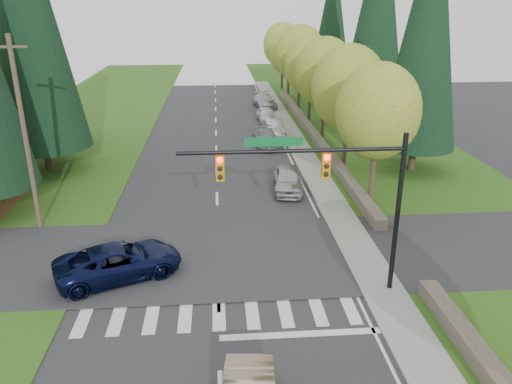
{
  "coord_description": "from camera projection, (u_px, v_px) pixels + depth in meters",
  "views": [
    {
      "loc": [
        0.15,
        -13.2,
        11.42
      ],
      "look_at": [
        1.92,
        9.18,
        2.8
      ],
      "focal_mm": 35.0,
      "sensor_mm": 36.0,
      "label": 1
    }
  ],
  "objects": [
    {
      "name": "parked_car_e",
      "position": [
        265.0,
        101.0,
        56.53
      ],
      "size": [
        2.7,
        5.4,
        1.51
      ],
      "primitive_type": "imported",
      "rotation": [
        0.0,
        0.0,
        0.12
      ],
      "color": "#A9A9AE",
      "rests_on": "ground"
    },
    {
      "name": "decid_tree_0",
      "position": [
        378.0,
        111.0,
        28.07
      ],
      "size": [
        4.8,
        4.8,
        8.37
      ],
      "color": "#38281C",
      "rests_on": "ground"
    },
    {
      "name": "parked_car_d",
      "position": [
        266.0,
        115.0,
        50.13
      ],
      "size": [
        1.89,
        4.24,
        1.42
      ],
      "primitive_type": "imported",
      "rotation": [
        0.0,
        0.0,
        0.05
      ],
      "color": "silver",
      "rests_on": "ground"
    },
    {
      "name": "cross_street",
      "position": [
        218.0,
        257.0,
        23.81
      ],
      "size": [
        120.0,
        8.0,
        0.1
      ],
      "primitive_type": "cube",
      "color": "#28282B",
      "rests_on": "ground"
    },
    {
      "name": "curb_east",
      "position": [
        298.0,
        163.0,
        37.26
      ],
      "size": [
        0.2,
        80.0,
        0.13
      ],
      "primitive_type": "cube",
      "color": "gray",
      "rests_on": "ground"
    },
    {
      "name": "decid_tree_4",
      "position": [
        300.0,
        54.0,
        53.96
      ],
      "size": [
        5.4,
        5.4,
        9.18
      ],
      "color": "#38281C",
      "rests_on": "ground"
    },
    {
      "name": "grass_east",
      "position": [
        397.0,
        170.0,
        35.93
      ],
      "size": [
        14.0,
        110.0,
        0.06
      ],
      "primitive_type": "cube",
      "color": "#345416",
      "rests_on": "ground"
    },
    {
      "name": "decid_tree_2",
      "position": [
        325.0,
        72.0,
        40.97
      ],
      "size": [
        5.0,
        5.0,
        8.82
      ],
      "color": "#38281C",
      "rests_on": "ground"
    },
    {
      "name": "stone_wall_north",
      "position": [
        312.0,
        133.0,
        44.79
      ],
      "size": [
        0.7,
        40.0,
        0.7
      ],
      "primitive_type": "cube",
      "color": "#4C4438",
      "rests_on": "ground"
    },
    {
      "name": "conifer_w_c",
      "position": [
        24.0,
        3.0,
        31.91
      ],
      "size": [
        6.46,
        6.46,
        20.8
      ],
      "color": "#38281C",
      "rests_on": "ground"
    },
    {
      "name": "parked_car_c",
      "position": [
        274.0,
        128.0,
        44.91
      ],
      "size": [
        1.86,
        4.34,
        1.39
      ],
      "primitive_type": "imported",
      "rotation": [
        0.0,
        0.0,
        0.09
      ],
      "color": "#B6B5BB",
      "rests_on": "ground"
    },
    {
      "name": "decid_tree_3",
      "position": [
        311.0,
        65.0,
        47.58
      ],
      "size": [
        5.0,
        5.0,
        8.55
      ],
      "color": "#38281C",
      "rests_on": "ground"
    },
    {
      "name": "conifer_e_c",
      "position": [
        332.0,
        20.0,
        58.74
      ],
      "size": [
        5.1,
        5.1,
        16.8
      ],
      "color": "#38281C",
      "rests_on": "ground"
    },
    {
      "name": "decid_tree_6",
      "position": [
        282.0,
        45.0,
        67.06
      ],
      "size": [
        5.2,
        5.2,
        8.86
      ],
      "color": "#38281C",
      "rests_on": "ground"
    },
    {
      "name": "decid_tree_1",
      "position": [
        349.0,
        88.0,
        34.52
      ],
      "size": [
        5.2,
        5.2,
        8.8
      ],
      "color": "#38281C",
      "rests_on": "ground"
    },
    {
      "name": "sidewalk_east",
      "position": [
        309.0,
        163.0,
        37.33
      ],
      "size": [
        1.8,
        80.0,
        0.13
      ],
      "primitive_type": "cube",
      "color": "gray",
      "rests_on": "ground"
    },
    {
      "name": "conifer_e_a",
      "position": [
        427.0,
        28.0,
        32.5
      ],
      "size": [
        5.44,
        5.44,
        17.8
      ],
      "color": "#38281C",
      "rests_on": "ground"
    },
    {
      "name": "conifer_e_b",
      "position": [
        378.0,
        8.0,
        45.24
      ],
      "size": [
        6.12,
        6.12,
        19.8
      ],
      "color": "#38281C",
      "rests_on": "ground"
    },
    {
      "name": "parked_car_b",
      "position": [
        266.0,
        139.0,
        41.61
      ],
      "size": [
        2.07,
        4.68,
        1.34
      ],
      "primitive_type": "imported",
      "rotation": [
        0.0,
        0.0,
        0.04
      ],
      "color": "slate",
      "rests_on": "ground"
    },
    {
      "name": "parked_car_a",
      "position": [
        288.0,
        180.0,
        31.82
      ],
      "size": [
        2.23,
        4.56,
        1.5
      ],
      "primitive_type": "imported",
      "rotation": [
        0.0,
        0.0,
        -0.11
      ],
      "color": "#AFB0B4",
      "rests_on": "ground"
    },
    {
      "name": "ground",
      "position": [
        220.0,
        373.0,
        16.37
      ],
      "size": [
        120.0,
        120.0,
        0.0
      ],
      "primitive_type": "plane",
      "color": "#28282B",
      "rests_on": "ground"
    },
    {
      "name": "conifer_w_e",
      "position": [
        27.0,
        17.0,
        37.7
      ],
      "size": [
        5.78,
        5.78,
        18.8
      ],
      "color": "#38281C",
      "rests_on": "ground"
    },
    {
      "name": "utility_pole",
      "position": [
        25.0,
        135.0,
        24.99
      ],
      "size": [
        1.6,
        0.24,
        10.0
      ],
      "color": "#473828",
      "rests_on": "ground"
    },
    {
      "name": "grass_west",
      "position": [
        26.0,
        179.0,
        34.01
      ],
      "size": [
        14.0,
        110.0,
        0.06
      ],
      "primitive_type": "cube",
      "color": "#345416",
      "rests_on": "ground"
    },
    {
      "name": "suv_navy",
      "position": [
        119.0,
        262.0,
        21.8
      ],
      "size": [
        5.98,
        4.42,
        1.51
      ],
      "primitive_type": "imported",
      "rotation": [
        0.0,
        0.0,
        1.97
      ],
      "color": "#0A1033",
      "rests_on": "ground"
    },
    {
      "name": "decid_tree_5",
      "position": [
        289.0,
        53.0,
        60.65
      ],
      "size": [
        4.8,
        4.8,
        8.3
      ],
      "color": "#38281C",
      "rests_on": "ground"
    },
    {
      "name": "traffic_signal",
      "position": [
        329.0,
        181.0,
        19.09
      ],
      "size": [
        8.7,
        0.37,
        6.8
      ],
      "color": "black",
      "rests_on": "ground"
    }
  ]
}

